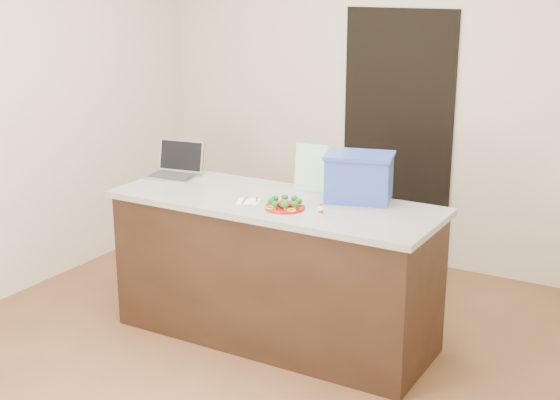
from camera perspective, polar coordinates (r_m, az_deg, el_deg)
The scene contains 16 objects.
ground at distance 4.91m, azimuth -1.88°, elevation -11.05°, with size 4.00×4.00×0.00m, color brown.
room_shell at distance 4.41m, azimuth -2.07°, elevation 8.00°, with size 4.00×4.00×4.00m.
doorway at distance 6.22m, azimuth 8.54°, elevation 4.49°, with size 0.90×0.02×2.00m, color black.
island at distance 4.92m, azimuth -0.38°, elevation -5.10°, with size 2.06×0.76×0.92m.
plate at distance 4.58m, azimuth 0.36°, elevation -0.53°, with size 0.24×0.24×0.02m.
meatballs at distance 4.58m, azimuth 0.32°, elevation -0.24°, with size 0.09×0.10×0.04m.
broccoli at distance 4.57m, azimuth 0.36°, elevation -0.08°, with size 0.20×0.20×0.04m.
pepper_rings at distance 4.58m, azimuth 0.36°, elevation -0.43°, with size 0.21×0.21×0.01m.
napkin at distance 4.73m, azimuth -2.31°, elevation -0.10°, with size 0.13×0.13×0.01m, color silver.
fork at distance 4.74m, azimuth -2.46°, elevation 0.03°, with size 0.05×0.15×0.00m.
knife at distance 4.70m, azimuth -2.10°, elevation -0.12°, with size 0.06×0.17×0.01m.
yogurt_bottle at distance 4.47m, azimuth 3.02°, elevation -0.76°, with size 0.03×0.03×0.06m.
laptop at distance 5.36m, azimuth -7.61°, elevation 2.46°, with size 0.37×0.31×0.24m.
leaflet at distance 4.92m, azimuth 2.26°, elevation 2.36°, with size 0.21×0.00×0.30m, color white.
blue_box at distance 4.74m, azimuth 5.81°, elevation 1.69°, with size 0.47×0.39×0.29m.
chair at distance 5.58m, azimuth 3.52°, elevation -1.81°, with size 0.48×0.48×0.92m.
Camera 1 is at (2.32, -3.69, 2.26)m, focal length 50.00 mm.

